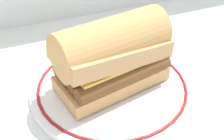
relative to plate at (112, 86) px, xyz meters
The scene contains 3 objects.
ground_plane 0.02m from the plate, 144.30° to the left, with size 1.50×1.50×0.00m, color silver.
plate is the anchor object (origin of this frame).
sausage_sandwich 0.07m from the plate, 119.74° to the left, with size 0.21×0.14×0.13m.
Camera 1 is at (-0.14, -0.38, 0.33)m, focal length 44.06 mm.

